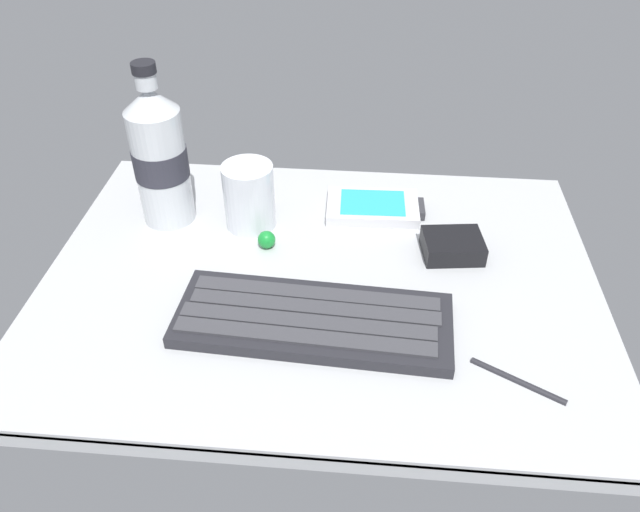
{
  "coord_description": "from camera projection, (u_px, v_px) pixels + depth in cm",
  "views": [
    {
      "loc": [
        4.81,
        -54.65,
        46.69
      ],
      "look_at": [
        0.0,
        0.0,
        3.0
      ],
      "focal_mm": 34.81,
      "sensor_mm": 36.0,
      "label": 1
    }
  ],
  "objects": [
    {
      "name": "charger_block",
      "position": [
        453.0,
        246.0,
        0.75
      ],
      "size": [
        7.65,
        6.44,
        2.4
      ],
      "primitive_type": "cube",
      "rotation": [
        0.0,
        0.0,
        0.13
      ],
      "color": "black",
      "rests_on": "ground_plane"
    },
    {
      "name": "handheld_device",
      "position": [
        374.0,
        207.0,
        0.82
      ],
      "size": [
        12.97,
        7.96,
        1.5
      ],
      "color": "silver",
      "rests_on": "ground_plane"
    },
    {
      "name": "trackball_mouse",
      "position": [
        267.0,
        240.0,
        0.76
      ],
      "size": [
        2.2,
        2.2,
        2.2
      ],
      "primitive_type": "sphere",
      "color": "#198C33",
      "rests_on": "ground_plane"
    },
    {
      "name": "ground_plane",
      "position": [
        320.0,
        284.0,
        0.72
      ],
      "size": [
        64.0,
        48.0,
        2.8
      ],
      "color": "#B7BABC"
    },
    {
      "name": "stylus_pen",
      "position": [
        518.0,
        379.0,
        0.6
      ],
      "size": [
        8.63,
        5.26,
        0.7
      ],
      "primitive_type": "cylinder",
      "rotation": [
        0.0,
        1.57,
        -0.51
      ],
      "color": "#26262B",
      "rests_on": "ground_plane"
    },
    {
      "name": "juice_cup",
      "position": [
        249.0,
        198.0,
        0.78
      ],
      "size": [
        6.4,
        6.4,
        8.5
      ],
      "color": "silver",
      "rests_on": "ground_plane"
    },
    {
      "name": "keyboard",
      "position": [
        309.0,
        319.0,
        0.65
      ],
      "size": [
        29.55,
        12.53,
        1.7
      ],
      "color": "#232328",
      "rests_on": "ground_plane"
    },
    {
      "name": "water_bottle",
      "position": [
        160.0,
        156.0,
        0.76
      ],
      "size": [
        6.73,
        6.73,
        20.8
      ],
      "color": "silver",
      "rests_on": "ground_plane"
    }
  ]
}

